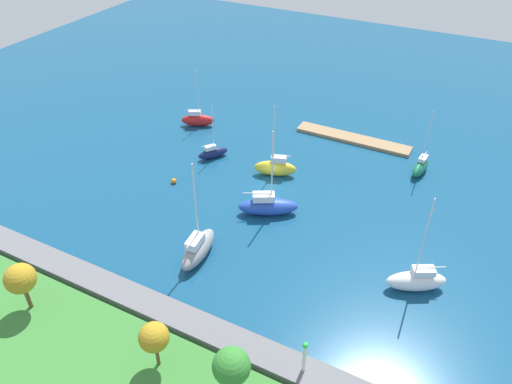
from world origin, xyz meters
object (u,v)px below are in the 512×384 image
object	(u,v)px
pier_dock	(353,139)
park_tree_west	(20,279)
park_tree_east	(154,337)
mooring_buoy_orange	(174,181)
sailboat_blue_inner_mooring	(268,206)
harbor_beacon	(305,355)
sailboat_red_lone_south	(198,119)
park_tree_midwest	(231,366)
sailboat_navy_far_south	(213,153)
sailboat_green_far_north	(421,166)
sailboat_yellow_off_beacon	(275,167)
sailboat_gray_outer_mooring	(198,248)
sailboat_white_along_channel	(417,280)

from	to	relation	value
pier_dock	park_tree_west	bearing A→B (deg)	70.38
pier_dock	park_tree_east	bearing A→B (deg)	87.42
mooring_buoy_orange	sailboat_blue_inner_mooring	bearing A→B (deg)	179.72
pier_dock	harbor_beacon	xyz separation A→B (m)	(-9.68, 43.89, 3.25)
pier_dock	sailboat_red_lone_south	world-z (taller)	sailboat_red_lone_south
pier_dock	park_tree_midwest	size ratio (longest dim) A/B	3.21
park_tree_east	sailboat_navy_far_south	bearing A→B (deg)	-66.04
sailboat_green_far_north	sailboat_navy_far_south	world-z (taller)	sailboat_green_far_north
park_tree_west	sailboat_red_lone_south	world-z (taller)	sailboat_red_lone_south
sailboat_yellow_off_beacon	sailboat_gray_outer_mooring	size ratio (longest dim) A/B	0.86
sailboat_red_lone_south	sailboat_gray_outer_mooring	xyz separation A→B (m)	(-17.71, 27.33, 0.22)
sailboat_gray_outer_mooring	pier_dock	bearing A→B (deg)	-18.09
park_tree_midwest	sailboat_white_along_channel	world-z (taller)	sailboat_white_along_channel
park_tree_east	sailboat_white_along_channel	size ratio (longest dim) A/B	0.42
park_tree_midwest	sailboat_gray_outer_mooring	distance (m)	19.57
park_tree_midwest	sailboat_white_along_channel	size ratio (longest dim) A/B	0.47
sailboat_red_lone_south	sailboat_blue_inner_mooring	size ratio (longest dim) A/B	0.81
harbor_beacon	sailboat_yellow_off_beacon	bearing A→B (deg)	-60.22
pier_dock	sailboat_green_far_north	xyz separation A→B (m)	(-11.75, 4.73, 0.85)
pier_dock	park_tree_midwest	world-z (taller)	park_tree_midwest
park_tree_west	mooring_buoy_orange	size ratio (longest dim) A/B	7.48
pier_dock	park_tree_midwest	bearing A→B (deg)	96.20
sailboat_white_along_channel	sailboat_navy_far_south	size ratio (longest dim) A/B	1.40
sailboat_gray_outer_mooring	sailboat_navy_far_south	size ratio (longest dim) A/B	1.46
sailboat_white_along_channel	sailboat_navy_far_south	bearing A→B (deg)	-49.91
park_tree_midwest	mooring_buoy_orange	world-z (taller)	park_tree_midwest
sailboat_blue_inner_mooring	sailboat_gray_outer_mooring	xyz separation A→B (m)	(3.56, 11.16, 0.10)
sailboat_red_lone_south	pier_dock	bearing A→B (deg)	-8.86
sailboat_blue_inner_mooring	sailboat_gray_outer_mooring	size ratio (longest dim) A/B	0.95
sailboat_gray_outer_mooring	park_tree_midwest	bearing A→B (deg)	-144.30
pier_dock	sailboat_white_along_channel	distance (m)	32.45
sailboat_blue_inner_mooring	sailboat_navy_far_south	world-z (taller)	sailboat_blue_inner_mooring
park_tree_east	sailboat_red_lone_south	xyz separation A→B (m)	(22.90, -41.91, -3.88)
park_tree_west	sailboat_green_far_north	world-z (taller)	sailboat_green_far_north
park_tree_east	sailboat_white_along_channel	world-z (taller)	sailboat_white_along_channel
harbor_beacon	sailboat_gray_outer_mooring	bearing A→B (deg)	-28.18
sailboat_red_lone_south	sailboat_yellow_off_beacon	distance (m)	19.80
park_tree_midwest	sailboat_navy_far_south	bearing A→B (deg)	-56.15
sailboat_green_far_north	sailboat_yellow_off_beacon	bearing A→B (deg)	-54.02
park_tree_east	sailboat_yellow_off_beacon	distance (m)	34.81
pier_dock	sailboat_navy_far_south	bearing A→B (deg)	40.79
harbor_beacon	sailboat_red_lone_south	bearing A→B (deg)	-46.35
sailboat_gray_outer_mooring	park_tree_east	bearing A→B (deg)	-166.44
sailboat_yellow_off_beacon	sailboat_blue_inner_mooring	xyz separation A→B (m)	(-2.99, 8.56, -0.05)
pier_dock	park_tree_west	size ratio (longest dim) A/B	3.34
sailboat_white_along_channel	mooring_buoy_orange	xyz separation A→B (m)	(35.09, -4.55, -0.91)
sailboat_yellow_off_beacon	pier_dock	bearing A→B (deg)	-134.45
harbor_beacon	sailboat_white_along_channel	xyz separation A→B (m)	(-6.60, -15.84, -2.24)
sailboat_blue_inner_mooring	sailboat_green_far_north	world-z (taller)	sailboat_blue_inner_mooring
park_tree_midwest	pier_dock	bearing A→B (deg)	-83.80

